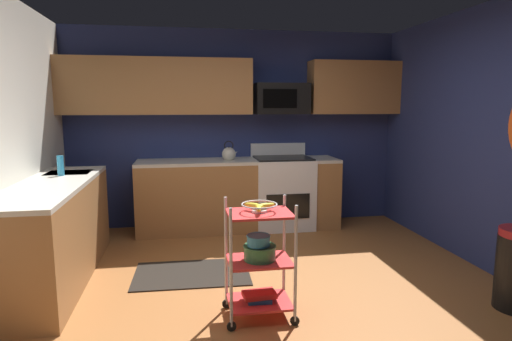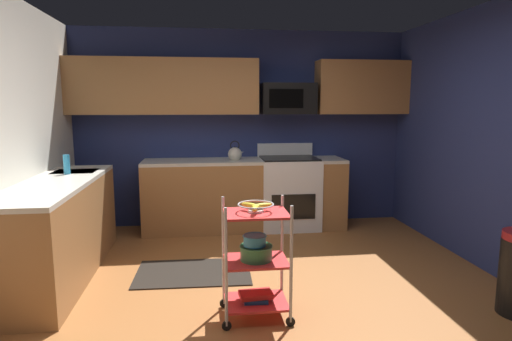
{
  "view_description": "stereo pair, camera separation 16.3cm",
  "coord_description": "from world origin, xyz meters",
  "px_view_note": "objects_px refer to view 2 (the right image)",
  "views": [
    {
      "loc": [
        -0.71,
        -3.36,
        1.62
      ],
      "look_at": [
        -0.08,
        0.31,
        1.05
      ],
      "focal_mm": 30.1,
      "sensor_mm": 36.0,
      "label": 1
    },
    {
      "loc": [
        -0.54,
        -3.39,
        1.62
      ],
      "look_at": [
        -0.08,
        0.31,
        1.05
      ],
      "focal_mm": 30.1,
      "sensor_mm": 36.0,
      "label": 2
    }
  ],
  "objects_px": {
    "microwave": "(288,99)",
    "fruit_bowl": "(256,206)",
    "oven_range": "(288,192)",
    "dish_soap_bottle": "(67,164)",
    "rolling_cart": "(256,261)",
    "book_stack": "(256,296)",
    "mixing_bowl_large": "(256,252)",
    "mixing_bowl_small": "(255,240)",
    "kettle": "(235,154)"
  },
  "relations": [
    {
      "from": "microwave",
      "to": "fruit_bowl",
      "type": "xyz_separation_m",
      "value": [
        -0.74,
        -2.51,
        -0.82
      ]
    },
    {
      "from": "oven_range",
      "to": "dish_soap_bottle",
      "type": "xyz_separation_m",
      "value": [
        -2.5,
        -0.96,
        0.54
      ]
    },
    {
      "from": "rolling_cart",
      "to": "book_stack",
      "type": "bearing_deg",
      "value": -90.0
    },
    {
      "from": "microwave",
      "to": "dish_soap_bottle",
      "type": "relative_size",
      "value": 3.5
    },
    {
      "from": "mixing_bowl_large",
      "to": "book_stack",
      "type": "distance_m",
      "value": 0.35
    },
    {
      "from": "book_stack",
      "to": "rolling_cart",
      "type": "bearing_deg",
      "value": 90.0
    },
    {
      "from": "microwave",
      "to": "dish_soap_bottle",
      "type": "xyz_separation_m",
      "value": [
        -2.5,
        -1.06,
        -0.68
      ]
    },
    {
      "from": "book_stack",
      "to": "oven_range",
      "type": "bearing_deg",
      "value": 72.88
    },
    {
      "from": "rolling_cart",
      "to": "fruit_bowl",
      "type": "bearing_deg",
      "value": 0.0
    },
    {
      "from": "oven_range",
      "to": "fruit_bowl",
      "type": "xyz_separation_m",
      "value": [
        -0.74,
        -2.4,
        0.4
      ]
    },
    {
      "from": "microwave",
      "to": "mixing_bowl_large",
      "type": "xyz_separation_m",
      "value": [
        -0.74,
        -2.51,
        -1.18
      ]
    },
    {
      "from": "oven_range",
      "to": "fruit_bowl",
      "type": "height_order",
      "value": "oven_range"
    },
    {
      "from": "rolling_cart",
      "to": "mixing_bowl_small",
      "type": "relative_size",
      "value": 5.03
    },
    {
      "from": "mixing_bowl_small",
      "to": "dish_soap_bottle",
      "type": "relative_size",
      "value": 0.91
    },
    {
      "from": "book_stack",
      "to": "mixing_bowl_large",
      "type": "bearing_deg",
      "value": 0.0
    },
    {
      "from": "mixing_bowl_small",
      "to": "book_stack",
      "type": "distance_m",
      "value": 0.45
    },
    {
      "from": "oven_range",
      "to": "book_stack",
      "type": "relative_size",
      "value": 4.19
    },
    {
      "from": "rolling_cart",
      "to": "fruit_bowl",
      "type": "relative_size",
      "value": 3.36
    },
    {
      "from": "mixing_bowl_large",
      "to": "book_stack",
      "type": "height_order",
      "value": "mixing_bowl_large"
    },
    {
      "from": "fruit_bowl",
      "to": "oven_range",
      "type": "bearing_deg",
      "value": 72.88
    },
    {
      "from": "mixing_bowl_large",
      "to": "kettle",
      "type": "distance_m",
      "value": 2.45
    },
    {
      "from": "oven_range",
      "to": "rolling_cart",
      "type": "distance_m",
      "value": 2.51
    },
    {
      "from": "rolling_cart",
      "to": "mixing_bowl_large",
      "type": "relative_size",
      "value": 3.63
    },
    {
      "from": "mixing_bowl_large",
      "to": "mixing_bowl_small",
      "type": "bearing_deg",
      "value": -141.57
    },
    {
      "from": "kettle",
      "to": "fruit_bowl",
      "type": "bearing_deg",
      "value": -90.72
    },
    {
      "from": "oven_range",
      "to": "mixing_bowl_large",
      "type": "xyz_separation_m",
      "value": [
        -0.74,
        -2.4,
        0.04
      ]
    },
    {
      "from": "microwave",
      "to": "dish_soap_bottle",
      "type": "distance_m",
      "value": 2.8
    },
    {
      "from": "microwave",
      "to": "kettle",
      "type": "relative_size",
      "value": 2.65
    },
    {
      "from": "dish_soap_bottle",
      "to": "microwave",
      "type": "bearing_deg",
      "value": 23.01
    },
    {
      "from": "fruit_bowl",
      "to": "mixing_bowl_large",
      "type": "xyz_separation_m",
      "value": [
        0.0,
        -0.0,
        -0.36
      ]
    },
    {
      "from": "kettle",
      "to": "dish_soap_bottle",
      "type": "xyz_separation_m",
      "value": [
        -1.79,
        -0.95,
        0.02
      ]
    },
    {
      "from": "oven_range",
      "to": "rolling_cart",
      "type": "height_order",
      "value": "oven_range"
    },
    {
      "from": "oven_range",
      "to": "fruit_bowl",
      "type": "relative_size",
      "value": 4.04
    },
    {
      "from": "rolling_cart",
      "to": "fruit_bowl",
      "type": "height_order",
      "value": "rolling_cart"
    },
    {
      "from": "mixing_bowl_large",
      "to": "kettle",
      "type": "height_order",
      "value": "kettle"
    },
    {
      "from": "rolling_cart",
      "to": "book_stack",
      "type": "distance_m",
      "value": 0.29
    },
    {
      "from": "fruit_bowl",
      "to": "dish_soap_bottle",
      "type": "bearing_deg",
      "value": 140.66
    },
    {
      "from": "rolling_cart",
      "to": "book_stack",
      "type": "relative_size",
      "value": 3.49
    },
    {
      "from": "oven_range",
      "to": "microwave",
      "type": "bearing_deg",
      "value": 90.26
    },
    {
      "from": "mixing_bowl_small",
      "to": "book_stack",
      "type": "bearing_deg",
      "value": 45.8
    },
    {
      "from": "kettle",
      "to": "rolling_cart",
      "type": "bearing_deg",
      "value": -90.72
    },
    {
      "from": "book_stack",
      "to": "kettle",
      "type": "xyz_separation_m",
      "value": [
        0.03,
        2.4,
        0.83
      ]
    },
    {
      "from": "mixing_bowl_large",
      "to": "microwave",
      "type": "bearing_deg",
      "value": 73.62
    },
    {
      "from": "fruit_bowl",
      "to": "kettle",
      "type": "height_order",
      "value": "kettle"
    },
    {
      "from": "mixing_bowl_small",
      "to": "book_stack",
      "type": "height_order",
      "value": "mixing_bowl_small"
    },
    {
      "from": "microwave",
      "to": "kettle",
      "type": "bearing_deg",
      "value": -171.31
    },
    {
      "from": "microwave",
      "to": "rolling_cart",
      "type": "height_order",
      "value": "microwave"
    },
    {
      "from": "book_stack",
      "to": "fruit_bowl",
      "type": "bearing_deg",
      "value": 90.0
    },
    {
      "from": "rolling_cart",
      "to": "dish_soap_bottle",
      "type": "distance_m",
      "value": 2.35
    },
    {
      "from": "rolling_cart",
      "to": "kettle",
      "type": "relative_size",
      "value": 3.47
    }
  ]
}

